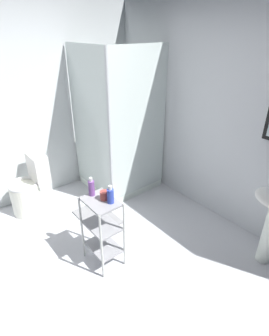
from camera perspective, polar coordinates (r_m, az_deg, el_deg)
name	(u,v)px	position (r m, az deg, el deg)	size (l,w,h in m)	color
ground_plane	(94,281)	(2.85, -8.61, -22.43)	(4.20, 4.20, 0.02)	silver
wall_back	(227,118)	(3.27, 18.90, 10.00)	(4.20, 0.14, 2.50)	silver
wall_left	(6,111)	(3.71, -25.39, 10.74)	(0.10, 4.20, 2.50)	silver
shower_stall	(118,160)	(3.91, -3.54, 1.75)	(0.92, 0.92, 2.00)	white
toilet	(29,190)	(3.72, -21.27, -4.25)	(0.37, 0.49, 0.76)	white
storage_cart	(102,227)	(2.71, -6.79, -12.16)	(0.38, 0.28, 0.74)	silver
shampoo_bottle_blue	(110,195)	(2.46, -5.10, -5.78)	(0.06, 0.06, 0.18)	blue
conditioner_bottle_purple	(91,188)	(2.58, -9.05, -4.08)	(0.06, 0.06, 0.19)	#7C4A9E
rinse_cup	(104,195)	(2.52, -6.38, -5.74)	(0.08, 0.08, 0.09)	#B24742
bath_mat	(97,217)	(3.54, -7.85, -10.14)	(0.60, 0.40, 0.02)	gray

